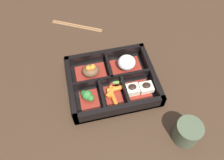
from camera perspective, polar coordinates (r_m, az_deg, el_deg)
ground_plane at (r=0.69m, az=0.00°, el=-1.17°), size 3.00×3.00×0.00m
bento_base at (r=0.69m, az=0.00°, el=-0.94°), size 0.27×0.22×0.01m
bento_rim at (r=0.67m, az=-0.00°, el=-0.30°), size 0.27×0.22×0.04m
bowl_stew at (r=0.69m, az=-5.57°, el=2.29°), size 0.10×0.08×0.05m
bowl_rice at (r=0.70m, az=3.81°, el=4.30°), size 0.10×0.08×0.05m
bowl_greens at (r=0.64m, az=-6.36°, el=-4.39°), size 0.05×0.07×0.04m
bowl_carrots at (r=0.65m, az=0.18°, el=-3.66°), size 0.05×0.08×0.02m
bowl_tofu at (r=0.66m, az=6.92°, el=-2.36°), size 0.08×0.07×0.04m
bowl_pickles at (r=0.68m, az=0.96°, el=-0.39°), size 0.04×0.04×0.01m
tea_cup at (r=0.61m, az=19.07°, el=-12.65°), size 0.07×0.07×0.07m
chopsticks at (r=0.88m, az=-9.12°, el=13.90°), size 0.19×0.11×0.01m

